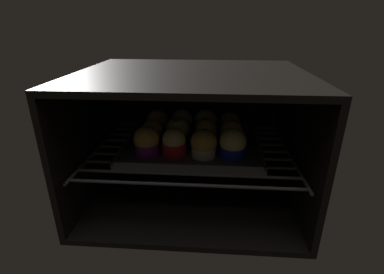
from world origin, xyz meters
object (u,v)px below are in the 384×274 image
Objects in this scene: muffin_row1_col0 at (152,133)px; muffin_row2_col2 at (206,123)px; muffin_row2_col1 at (182,122)px; baking_tray at (192,145)px; muffin_row1_col1 at (178,131)px; muffin_row0_col0 at (147,141)px; muffin_row1_col3 at (231,134)px; muffin_row1_col2 at (206,133)px; muffin_row0_col2 at (204,144)px; muffin_row0_col3 at (233,144)px; muffin_row2_col0 at (157,123)px; muffin_row2_col3 at (230,124)px; muffin_row0_col1 at (174,142)px.

muffin_row1_col0 is 0.86× the size of muffin_row2_col2.
baking_tray is at bearing -65.16° from muffin_row2_col1.
muffin_row0_col0 is at bearing -134.13° from muffin_row1_col1.
muffin_row2_col1 is (7.60, 8.11, 0.60)cm from muffin_row1_col0.
muffin_row2_col1 is (-14.58, 7.49, 0.41)cm from muffin_row1_col3.
muffin_row1_col3 is (7.00, 0.57, -0.25)cm from muffin_row1_col2.
muffin_row1_col0 is (-14.73, 7.35, -0.21)cm from muffin_row0_col2.
muffin_row1_col3 is at bearing 89.38° from muffin_row0_col3.
muffin_row0_col2 and muffin_row2_col0 have the same top height.
muffin_row0_col2 is at bearing -115.44° from muffin_row2_col3.
muffin_row2_col0 is at bearing 134.79° from muffin_row0_col2.
muffin_row1_col2 is (0.45, 7.39, 0.22)cm from muffin_row0_col2.
muffin_row1_col3 is at bearing 1.88° from muffin_row1_col1.
muffin_row2_col0 is (-22.15, 6.85, 0.29)cm from muffin_row1_col3.
muffin_row2_col2 is (14.85, 7.89, 0.67)cm from muffin_row1_col0.
baking_tray is at bearing 60.39° from muffin_row0_col1.
muffin_row1_col3 is at bearing -17.18° from muffin_row2_col0.
muffin_row2_col3 is at bearing 27.99° from muffin_row1_col1.
muffin_row0_col0 is (-11.19, -7.70, 4.14)cm from baking_tray.
muffin_row2_col2 reaches higher than muffin_row0_col2.
muffin_row2_col1 reaches higher than baking_tray.
muffin_row1_col1 is 1.13× the size of muffin_row1_col3.
muffin_row1_col2 is 16.87cm from muffin_row2_col0.
muffin_row2_col2 is at bearing 63.89° from baking_tray.
muffin_row1_col1 is (-3.98, -0.26, 4.26)cm from baking_tray.
muffin_row0_col0 is 1.02× the size of muffin_row0_col3.
muffin_row0_col1 is 1.06× the size of muffin_row1_col0.
muffin_row1_col0 is at bearing -160.02° from muffin_row2_col3.
muffin_row1_col3 is 0.94× the size of muffin_row2_col0.
muffin_row2_col2 is (7.77, 14.70, 0.37)cm from muffin_row0_col1.
muffin_row0_col2 is 7.41cm from muffin_row1_col2.
muffin_row1_col3 is (0.09, 7.97, -0.33)cm from muffin_row0_col3.
muffin_row1_col0 is (-11.18, -0.38, 3.56)cm from baking_tray.
muffin_row2_col1 is (-7.58, 8.07, 0.16)cm from muffin_row1_col2.
muffin_row2_col3 is (-0.05, 15.38, -0.29)cm from muffin_row0_col3.
muffin_row2_col0 reaches higher than muffin_row1_col0.
muffin_row0_col2 is at bearing -26.52° from muffin_row1_col0.
muffin_row0_col1 is at bearing 175.97° from muffin_row0_col2.
muffin_row1_col2 is 1.00× the size of muffin_row2_col2.
muffin_row2_col0 is at bearing -178.56° from muffin_row2_col3.
muffin_row1_col3 is at bearing 1.19° from baking_tray.
muffin_row1_col2 is (4.00, -0.34, 4.00)cm from baking_tray.
muffin_row2_col0 is (-7.06, 14.27, 0.18)cm from muffin_row0_col1.
muffin_row2_col2 is at bearing 45.63° from muffin_row0_col0.
muffin_row1_col1 is at bearing 0.96° from muffin_row1_col0.
muffin_row0_col1 is 16.82cm from muffin_row1_col3.
muffin_row0_col0 is 0.98× the size of muffin_row1_col2.
muffin_row1_col0 is 22.19cm from muffin_row1_col3.
muffin_row1_col0 is at bearing -178.42° from muffin_row1_col3.
muffin_row1_col1 is 8.00cm from muffin_row2_col1.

